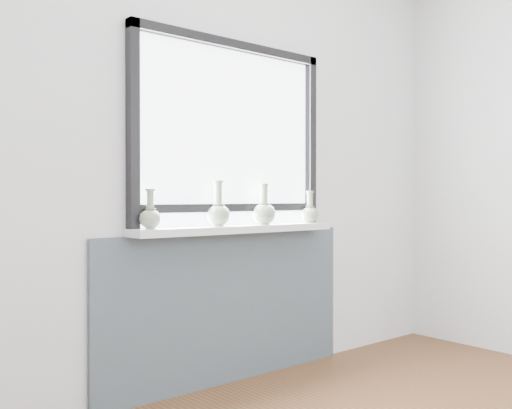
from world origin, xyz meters
TOP-DOWN VIEW (x-y plane):
  - back_wall at (0.00, 1.81)m, footprint 3.60×0.02m
  - apron_panel at (0.00, 1.78)m, footprint 1.70×0.03m
  - windowsill at (0.00, 1.71)m, footprint 1.32×0.18m
  - window at (0.00, 1.77)m, footprint 1.30×0.06m
  - vase_a at (-0.56, 1.70)m, footprint 0.11×0.11m
  - vase_b at (-0.13, 1.72)m, footprint 0.13×0.13m
  - vase_c at (0.19, 1.71)m, footprint 0.14×0.14m
  - vase_d at (0.56, 1.70)m, footprint 0.11×0.11m

SIDE VIEW (x-z plane):
  - apron_panel at x=0.00m, z-range 0.00..0.86m
  - windowsill at x=0.00m, z-range 0.86..0.90m
  - vase_d at x=0.56m, z-range 0.86..1.06m
  - vase_a at x=-0.56m, z-range 0.86..1.07m
  - vase_c at x=0.19m, z-range 0.86..1.10m
  - vase_b at x=-0.13m, z-range 0.85..1.10m
  - back_wall at x=0.00m, z-range 0.00..2.60m
  - window at x=0.00m, z-range 0.92..1.97m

